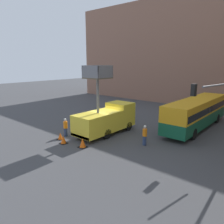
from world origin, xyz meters
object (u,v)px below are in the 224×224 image
traffic_cone_far_side (63,140)px  road_worker_directing (145,135)px  city_bus (197,111)px  utility_truck (106,118)px  traffic_light_pole (218,108)px  traffic_cone_near_truck (60,136)px  traffic_cone_mid_road (83,143)px  road_worker_near_truck (66,127)px

traffic_cone_far_side → road_worker_directing: bearing=37.4°
city_bus → traffic_cone_far_side: city_bus is taller
utility_truck → traffic_light_pole: utility_truck is taller
traffic_cone_far_side → traffic_light_pole: bearing=24.4°
utility_truck → traffic_cone_far_side: 4.74m
city_bus → road_worker_directing: bearing=153.6°
city_bus → traffic_light_pole: 8.24m
traffic_cone_near_truck → traffic_cone_mid_road: (2.96, 0.04, 0.07)m
utility_truck → traffic_cone_near_truck: 4.67m
utility_truck → traffic_light_pole: (9.82, 0.42, 2.26)m
city_bus → road_worker_near_truck: bearing=126.3°
road_worker_directing → utility_truck: bearing=-179.0°
traffic_cone_near_truck → utility_truck: bearing=63.4°
utility_truck → road_worker_near_truck: bearing=-126.7°
road_worker_directing → traffic_cone_mid_road: size_ratio=2.27×
road_worker_near_truck → traffic_cone_near_truck: bearing=-147.4°
traffic_cone_near_truck → city_bus: bearing=54.9°
road_worker_directing → traffic_cone_mid_road: bearing=-129.9°
city_bus → road_worker_directing: size_ratio=6.77×
road_worker_near_truck → traffic_cone_far_side: (1.37, -1.32, -0.54)m
utility_truck → traffic_cone_far_side: size_ratio=9.48×
traffic_cone_near_truck → road_worker_near_truck: bearing=110.7°
utility_truck → traffic_cone_near_truck: bearing=-116.6°
road_worker_near_truck → traffic_cone_near_truck: road_worker_near_truck is taller
traffic_light_pole → traffic_cone_far_side: bearing=-155.6°
traffic_cone_mid_road → road_worker_near_truck: bearing=165.7°
traffic_light_pole → road_worker_near_truck: traffic_light_pole is taller
utility_truck → traffic_light_pole: bearing=2.4°
city_bus → traffic_cone_far_side: size_ratio=16.84×
traffic_light_pole → road_worker_near_truck: size_ratio=3.22×
road_worker_directing → traffic_light_pole: bearing=11.2°
road_worker_directing → traffic_cone_far_side: bearing=-138.5°
utility_truck → traffic_light_pole: 10.09m
utility_truck → city_bus: bearing=51.0°
traffic_cone_near_truck → traffic_cone_far_side: bearing=-23.1°
city_bus → traffic_cone_near_truck: (-8.08, -11.51, -1.54)m
city_bus → traffic_light_pole: bearing=-167.3°
traffic_light_pole → traffic_cone_far_side: traffic_light_pole is taller
traffic_cone_far_side → road_worker_near_truck: bearing=136.1°
traffic_light_pole → city_bus: bearing=118.0°
road_worker_near_truck → traffic_cone_near_truck: 1.10m
road_worker_near_truck → road_worker_directing: 7.48m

